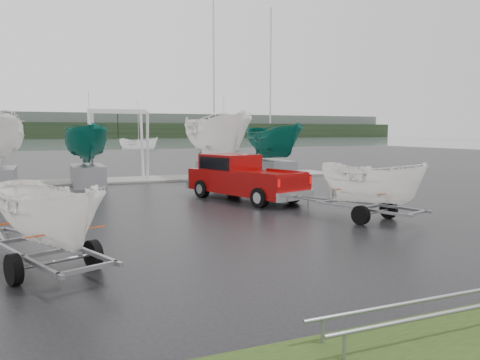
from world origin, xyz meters
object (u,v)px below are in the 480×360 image
Objects in this scene: pickup_truck at (241,176)px; trailer_parked at (47,160)px; trailer_hitched at (372,148)px; boat_hoist at (118,135)px.

pickup_truck is 1.41× the size of trailer_parked.
pickup_truck is 6.48m from trailer_hitched.
trailer_parked is at bearing -151.54° from pickup_truck.
pickup_truck is 10.16m from boat_hoist.
trailer_hitched reaches higher than trailer_parked.
trailer_hitched is (2.02, -6.01, 1.36)m from pickup_truck.
boat_hoist is at bearing 55.81° from trailer_parked.
trailer_hitched is at bearing -90.00° from pickup_truck.
trailer_parked is (-7.58, -8.14, 1.34)m from pickup_truck.
boat_hoist is (-5.71, 15.32, 0.32)m from trailer_hitched.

